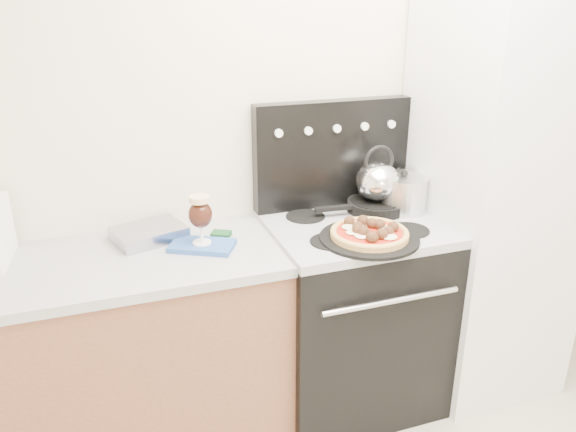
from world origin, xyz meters
name	(u,v)px	position (x,y,z in m)	size (l,w,h in m)	color
room_shell	(472,230)	(0.00, 0.29, 1.25)	(3.52, 3.01, 2.52)	#B9AE97
base_cabinet	(109,363)	(-1.02, 1.20, 0.43)	(1.45, 0.60, 0.86)	brown
countertop	(95,266)	(-1.02, 1.20, 0.88)	(1.48, 0.63, 0.04)	#AEAEAE
stove_body	(351,317)	(0.08, 1.18, 0.44)	(0.76, 0.65, 0.88)	black
cooktop	(355,228)	(0.08, 1.18, 0.90)	(0.76, 0.65, 0.04)	#ADADB2
backguard	(332,154)	(0.08, 1.45, 1.17)	(0.76, 0.08, 0.50)	black
fridge	(491,201)	(0.78, 1.15, 0.95)	(0.64, 0.68, 1.90)	silver
foil_sheet	(149,234)	(-0.80, 1.35, 0.93)	(0.28, 0.21, 0.06)	silver
oven_mitt	(202,246)	(-0.61, 1.19, 0.91)	(0.26, 0.15, 0.02)	#2E58A8
beer_glass	(201,220)	(-0.61, 1.19, 1.03)	(0.10, 0.10, 0.21)	black
pizza_pan	(369,238)	(0.06, 1.00, 0.93)	(0.41, 0.41, 0.01)	black
pizza	(370,232)	(0.06, 1.00, 0.96)	(0.32, 0.32, 0.05)	gold
skillet	(376,206)	(0.24, 1.29, 0.94)	(0.27, 0.27, 0.05)	black
tea_kettle	(378,178)	(0.24, 1.29, 1.08)	(0.20, 0.20, 0.22)	silver
stock_pot	(403,194)	(0.36, 1.25, 1.00)	(0.22, 0.22, 0.16)	silver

